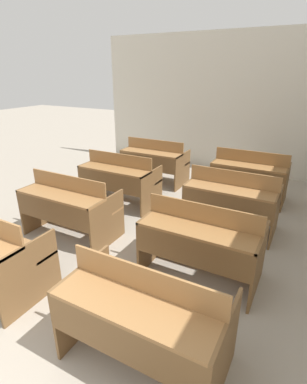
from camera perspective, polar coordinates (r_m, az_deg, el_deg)
name	(u,v)px	position (r m, az deg, el deg)	size (l,w,h in m)	color
wall_back	(223,104)	(7.15, 13.07, 15.96)	(5.92, 0.06, 2.99)	beige
bench_front_right	(143,316)	(2.45, -1.95, -22.48)	(1.27, 0.73, 0.90)	brown
bench_second_left	(69,205)	(4.29, -15.80, -2.40)	(1.27, 0.73, 0.90)	brown
bench_second_right	(201,240)	(3.35, 9.03, -9.10)	(1.27, 0.73, 0.90)	brown
bench_third_left	(119,178)	(5.21, -6.56, 2.69)	(1.27, 0.73, 0.90)	brown
bench_third_right	(231,199)	(4.45, 14.58, -1.38)	(1.27, 0.73, 0.90)	brown
bench_back_left	(154,160)	(6.22, 0.15, 6.06)	(1.27, 0.73, 0.90)	brown
bench_back_right	(249,175)	(5.61, 17.77, 3.19)	(1.27, 0.73, 0.90)	brown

